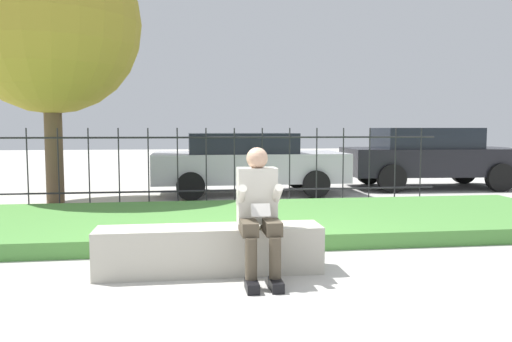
# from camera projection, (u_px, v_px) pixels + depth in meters

# --- Properties ---
(ground_plane) EXTENTS (60.00, 60.00, 0.00)m
(ground_plane) POSITION_uv_depth(u_px,v_px,m) (248.00, 271.00, 5.09)
(ground_plane) COLOR #B2AFA8
(stone_bench) EXTENTS (2.25, 0.46, 0.47)m
(stone_bench) POSITION_uv_depth(u_px,v_px,m) (210.00, 252.00, 5.02)
(stone_bench) COLOR #B7B2A3
(stone_bench) RESTS_ON ground_plane
(person_seated_reader) EXTENTS (0.42, 0.73, 1.27)m
(person_seated_reader) POSITION_uv_depth(u_px,v_px,m) (258.00, 207.00, 4.78)
(person_seated_reader) COLOR black
(person_seated_reader) RESTS_ON ground_plane
(grass_berm) EXTENTS (10.41, 3.01, 0.20)m
(grass_berm) POSITION_uv_depth(u_px,v_px,m) (230.00, 222.00, 7.26)
(grass_berm) COLOR #4C893D
(grass_berm) RESTS_ON ground_plane
(iron_fence) EXTENTS (8.41, 0.03, 1.46)m
(iron_fence) POSITION_uv_depth(u_px,v_px,m) (220.00, 165.00, 9.28)
(iron_fence) COLOR #232326
(iron_fence) RESTS_ON ground_plane
(car_parked_right) EXTENTS (4.23, 2.11, 1.46)m
(car_parked_right) POSITION_uv_depth(u_px,v_px,m) (429.00, 156.00, 12.18)
(car_parked_right) COLOR black
(car_parked_right) RESTS_ON ground_plane
(car_parked_center) EXTENTS (4.21, 2.02, 1.35)m
(car_parked_center) POSITION_uv_depth(u_px,v_px,m) (247.00, 162.00, 11.07)
(car_parked_center) COLOR #B7B7BC
(car_parked_center) RESTS_ON ground_plane
(tree_behind_fence) EXTENTS (3.43, 3.43, 5.16)m
(tree_behind_fence) POSITION_uv_depth(u_px,v_px,m) (50.00, 24.00, 9.47)
(tree_behind_fence) COLOR brown
(tree_behind_fence) RESTS_ON ground_plane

